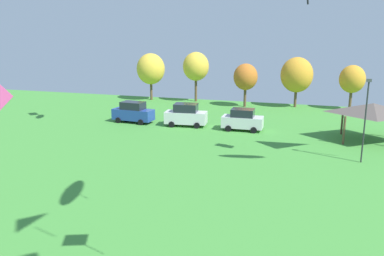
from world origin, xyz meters
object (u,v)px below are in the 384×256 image
(treeline_tree_1, at_px, (196,67))
(treeline_tree_4, at_px, (352,79))
(parked_car_third_from_left, at_px, (243,120))
(park_pavilion, at_px, (373,109))
(treeline_tree_0, at_px, (151,69))
(parked_car_leftmost, at_px, (133,112))
(parked_car_second_from_left, at_px, (186,115))
(light_post_1, at_px, (365,116))
(treeline_tree_3, at_px, (297,75))
(treeline_tree_2, at_px, (246,77))

(treeline_tree_1, bearing_deg, treeline_tree_4, -0.20)
(parked_car_third_from_left, bearing_deg, treeline_tree_4, 52.40)
(park_pavilion, bearing_deg, treeline_tree_0, 151.52)
(parked_car_leftmost, xyz_separation_m, parked_car_second_from_left, (6.21, 0.09, 0.04))
(parked_car_second_from_left, distance_m, treeline_tree_4, 23.56)
(light_post_1, xyz_separation_m, treeline_tree_3, (-6.43, 23.01, 0.64))
(parked_car_leftmost, bearing_deg, light_post_1, -13.82)
(parked_car_second_from_left, bearing_deg, treeline_tree_2, 66.81)
(parked_car_third_from_left, relative_size, light_post_1, 0.64)
(light_post_1, relative_size, treeline_tree_4, 1.13)
(treeline_tree_2, distance_m, treeline_tree_3, 6.81)
(parked_car_second_from_left, distance_m, park_pavilion, 18.54)
(treeline_tree_2, bearing_deg, parked_car_leftmost, -127.34)
(light_post_1, xyz_separation_m, treeline_tree_4, (0.55, 23.24, 0.28))
(light_post_1, height_order, treeline_tree_3, treeline_tree_3)
(treeline_tree_3, distance_m, treeline_tree_4, 6.99)
(park_pavilion, height_order, treeline_tree_0, treeline_tree_0)
(parked_car_leftmost, height_order, parked_car_third_from_left, parked_car_leftmost)
(park_pavilion, bearing_deg, treeline_tree_3, 116.09)
(park_pavilion, height_order, treeline_tree_1, treeline_tree_1)
(treeline_tree_1, bearing_deg, parked_car_leftmost, -99.75)
(treeline_tree_2, bearing_deg, treeline_tree_4, 8.54)
(parked_car_leftmost, relative_size, treeline_tree_0, 0.69)
(light_post_1, relative_size, treeline_tree_2, 1.13)
(parked_car_third_from_left, bearing_deg, treeline_tree_0, 136.43)
(parked_car_third_from_left, distance_m, treeline_tree_2, 13.99)
(parked_car_leftmost, height_order, parked_car_second_from_left, parked_car_second_from_left)
(parked_car_leftmost, relative_size, treeline_tree_1, 0.66)
(park_pavilion, height_order, treeline_tree_3, treeline_tree_3)
(parked_car_second_from_left, height_order, treeline_tree_2, treeline_tree_2)
(treeline_tree_2, bearing_deg, light_post_1, -58.50)
(treeline_tree_2, bearing_deg, park_pavilion, -44.53)
(parked_car_second_from_left, bearing_deg, parked_car_third_from_left, -7.51)
(parked_car_leftmost, height_order, treeline_tree_4, treeline_tree_4)
(park_pavilion, height_order, treeline_tree_4, treeline_tree_4)
(park_pavilion, distance_m, treeline_tree_1, 27.38)
(treeline_tree_1, relative_size, treeline_tree_4, 1.23)
(parked_car_third_from_left, xyz_separation_m, treeline_tree_2, (-2.15, 13.51, 2.90))
(parked_car_leftmost, bearing_deg, parked_car_third_from_left, 4.36)
(treeline_tree_1, relative_size, treeline_tree_3, 1.07)
(parked_car_third_from_left, relative_size, treeline_tree_4, 0.73)
(treeline_tree_0, bearing_deg, treeline_tree_3, 0.99)
(parked_car_second_from_left, distance_m, treeline_tree_1, 16.35)
(treeline_tree_4, bearing_deg, light_post_1, -91.35)
(treeline_tree_1, height_order, treeline_tree_4, treeline_tree_1)
(parked_car_second_from_left, xyz_separation_m, treeline_tree_4, (17.60, 15.42, 2.77))
(parked_car_third_from_left, distance_m, treeline_tree_3, 16.27)
(light_post_1, xyz_separation_m, treeline_tree_0, (-27.35, 22.65, 0.89))
(treeline_tree_1, distance_m, treeline_tree_2, 7.95)
(treeline_tree_2, xyz_separation_m, treeline_tree_4, (13.54, 2.03, -0.05))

